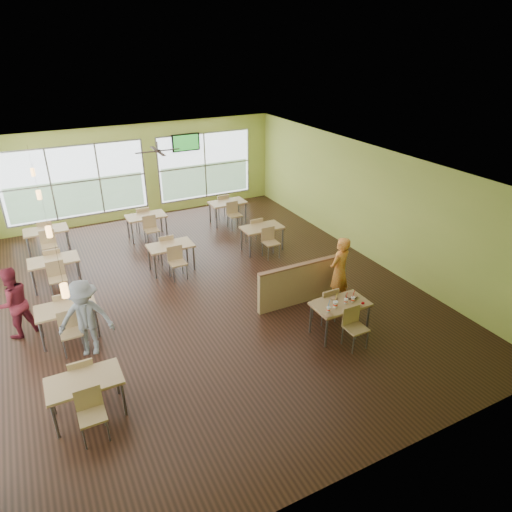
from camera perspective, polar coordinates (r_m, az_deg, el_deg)
name	(u,v)px	position (r m, az deg, el deg)	size (l,w,h in m)	color
room	(199,233)	(10.92, -7.16, 2.83)	(12.00, 12.04, 3.20)	black
window_bays	(66,215)	(13.32, -22.68, 4.72)	(9.24, 10.24, 2.38)	white
main_table	(340,308)	(9.90, 10.49, -6.39)	(1.22, 1.52, 0.87)	tan
half_wall_divider	(303,282)	(10.96, 5.92, -3.31)	(2.40, 0.14, 1.04)	tan
dining_tables	(141,251)	(12.57, -14.16, 0.57)	(6.92, 8.72, 0.87)	tan
pendant_lights	(44,212)	(10.72, -25.01, 4.96)	(0.11, 7.31, 0.86)	#2D2119
ceiling_fan	(158,151)	(13.25, -12.20, 12.73)	(1.25, 1.25, 0.29)	#2D2119
tv_backwall	(186,142)	(16.57, -8.77, 13.85)	(1.00, 0.07, 0.60)	black
man_plaid	(339,271)	(10.85, 10.35, -1.91)	(0.63, 0.41, 1.72)	orange
patron_maroon	(13,303)	(10.87, -28.10, -5.17)	(0.78, 0.60, 1.60)	maroon
patron_grey	(85,318)	(9.66, -20.56, -7.31)	(1.07, 0.62, 1.65)	slate
cup_blue	(328,309)	(9.47, 9.04, -6.60)	(0.09, 0.09, 0.32)	white
cup_yellow	(335,304)	(9.63, 9.89, -5.96)	(0.10, 0.10, 0.38)	white
cup_red_near	(346,301)	(9.81, 11.19, -5.53)	(0.08, 0.08, 0.31)	white
cup_red_far	(353,299)	(9.89, 12.02, -5.33)	(0.09, 0.09, 0.32)	white
food_basket	(351,296)	(10.06, 11.83, -4.93)	(0.27, 0.27, 0.06)	black
ketchup_cup	(363,303)	(9.91, 13.22, -5.75)	(0.07, 0.07, 0.03)	#A80207
wrapper_left	(329,315)	(9.36, 9.17, -7.33)	(0.18, 0.16, 0.04)	#926947
wrapper_mid	(334,298)	(9.95, 9.76, -5.21)	(0.17, 0.16, 0.04)	#926947
wrapper_right	(359,306)	(9.77, 12.75, -6.15)	(0.16, 0.14, 0.04)	#926947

